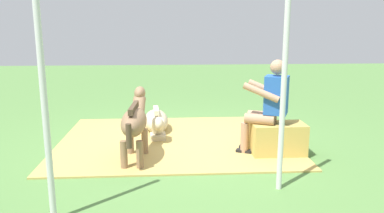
{
  "coord_description": "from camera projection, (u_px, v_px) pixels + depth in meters",
  "views": [
    {
      "loc": [
        0.23,
        5.45,
        1.78
      ],
      "look_at": [
        -0.14,
        -0.25,
        0.55
      ],
      "focal_mm": 35.4,
      "sensor_mm": 36.0,
      "label": 1
    }
  ],
  "objects": [
    {
      "name": "ground_plane",
      "position": [
        184.0,
        146.0,
        5.71
      ],
      "size": [
        24.0,
        24.0,
        0.0
      ],
      "primitive_type": "plane",
      "color": "#568442"
    },
    {
      "name": "hay_patch",
      "position": [
        176.0,
        140.0,
        5.94
      ],
      "size": [
        3.56,
        2.84,
        0.02
      ],
      "primitive_type": "cube",
      "color": "tan",
      "rests_on": "ground"
    },
    {
      "name": "hay_bale",
      "position": [
        278.0,
        139.0,
        5.26
      ],
      "size": [
        0.74,
        0.41,
        0.45
      ],
      "primitive_type": "cube",
      "color": "tan",
      "rests_on": "ground"
    },
    {
      "name": "person_seated",
      "position": [
        268.0,
        103.0,
        5.19
      ],
      "size": [
        0.72,
        0.58,
        1.33
      ],
      "color": "tan",
      "rests_on": "ground"
    },
    {
      "name": "pony_standing",
      "position": [
        135.0,
        120.0,
        5.01
      ],
      "size": [
        0.36,
        1.35,
        0.91
      ],
      "color": "#8C6B4C",
      "rests_on": "ground"
    },
    {
      "name": "pony_lying",
      "position": [
        156.0,
        122.0,
        6.37
      ],
      "size": [
        0.46,
        1.35,
        0.42
      ],
      "color": "beige",
      "rests_on": "ground"
    },
    {
      "name": "tent_pole_left",
      "position": [
        284.0,
        86.0,
        3.97
      ],
      "size": [
        0.06,
        0.06,
        2.31
      ],
      "primitive_type": "cylinder",
      "color": "silver",
      "rests_on": "ground"
    },
    {
      "name": "tent_pole_right",
      "position": [
        44.0,
        98.0,
        3.29
      ],
      "size": [
        0.06,
        0.06,
        2.31
      ],
      "primitive_type": "cylinder",
      "color": "silver",
      "rests_on": "ground"
    }
  ]
}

